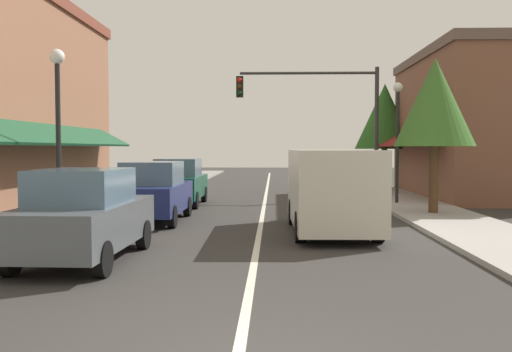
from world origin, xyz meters
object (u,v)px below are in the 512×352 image
(parked_car_third_left, at_px, (179,182))
(street_lamp_left_near, at_px, (58,110))
(parked_car_nearest_left, at_px, (84,216))
(van_in_lane, at_px, (331,188))
(street_lamp_right_mid, at_px, (398,122))
(tree_right_near, at_px, (435,103))
(parked_car_second_left, at_px, (153,192))
(traffic_signal_mast_arm, at_px, (326,107))
(tree_right_far, at_px, (385,117))

(parked_car_third_left, distance_m, street_lamp_left_near, 8.24)
(parked_car_nearest_left, bearing_deg, van_in_lane, 38.85)
(street_lamp_right_mid, xyz_separation_m, tree_right_near, (0.43, -3.34, 0.45))
(parked_car_second_left, height_order, traffic_signal_mast_arm, traffic_signal_mast_arm)
(van_in_lane, distance_m, traffic_signal_mast_arm, 10.56)
(parked_car_nearest_left, relative_size, tree_right_near, 0.83)
(parked_car_second_left, distance_m, tree_right_far, 16.79)
(parked_car_nearest_left, height_order, tree_right_near, tree_right_near)
(van_in_lane, bearing_deg, parked_car_second_left, 157.28)
(parked_car_nearest_left, bearing_deg, street_lamp_left_near, 119.84)
(van_in_lane, xyz_separation_m, street_lamp_left_near, (-6.67, -0.96, 1.94))
(parked_car_second_left, distance_m, traffic_signal_mast_arm, 10.48)
(van_in_lane, xyz_separation_m, tree_right_near, (3.59, 3.55, 2.43))
(van_in_lane, relative_size, street_lamp_left_near, 1.15)
(street_lamp_right_mid, bearing_deg, parked_car_nearest_left, -127.39)
(parked_car_nearest_left, distance_m, van_in_lane, 6.41)
(van_in_lane, distance_m, tree_right_near, 5.61)
(street_lamp_right_mid, bearing_deg, parked_car_second_left, -148.94)
(parked_car_nearest_left, height_order, street_lamp_right_mid, street_lamp_right_mid)
(parked_car_third_left, distance_m, tree_right_near, 9.64)
(parked_car_nearest_left, height_order, tree_right_far, tree_right_far)
(tree_right_near, bearing_deg, van_in_lane, -135.35)
(parked_car_third_left, height_order, street_lamp_right_mid, street_lamp_right_mid)
(traffic_signal_mast_arm, xyz_separation_m, tree_right_far, (3.56, 5.45, -0.11))
(parked_car_nearest_left, bearing_deg, tree_right_near, 42.03)
(parked_car_second_left, xyz_separation_m, street_lamp_left_near, (-1.67, -2.94, 2.21))
(tree_right_far, bearing_deg, traffic_signal_mast_arm, -123.14)
(van_in_lane, bearing_deg, tree_right_far, 73.26)
(traffic_signal_mast_arm, distance_m, tree_right_far, 6.51)
(street_lamp_right_mid, bearing_deg, van_in_lane, -114.62)
(traffic_signal_mast_arm, height_order, street_lamp_left_near, traffic_signal_mast_arm)
(parked_car_third_left, xyz_separation_m, street_lamp_right_mid, (8.22, 0.08, 2.25))
(parked_car_nearest_left, height_order, van_in_lane, van_in_lane)
(parked_car_second_left, height_order, street_lamp_left_near, street_lamp_left_near)
(tree_right_near, distance_m, tree_right_far, 12.08)
(parked_car_second_left, xyz_separation_m, traffic_signal_mast_arm, (5.80, 8.18, 3.05))
(parked_car_nearest_left, bearing_deg, traffic_signal_mast_arm, 68.69)
(street_lamp_left_near, distance_m, tree_right_near, 11.23)
(parked_car_third_left, bearing_deg, tree_right_near, -20.96)
(parked_car_nearest_left, bearing_deg, tree_right_far, 65.58)
(tree_right_near, bearing_deg, parked_car_nearest_left, -139.39)
(parked_car_second_left, height_order, street_lamp_right_mid, street_lamp_right_mid)
(tree_right_near, relative_size, tree_right_far, 0.90)
(traffic_signal_mast_arm, xyz_separation_m, street_lamp_right_mid, (2.36, -3.26, -0.81))
(parked_car_second_left, distance_m, van_in_lane, 5.39)
(tree_right_far, bearing_deg, parked_car_nearest_left, -115.84)
(traffic_signal_mast_arm, distance_m, street_lamp_left_near, 13.42)
(traffic_signal_mast_arm, height_order, tree_right_near, traffic_signal_mast_arm)
(traffic_signal_mast_arm, relative_size, street_lamp_right_mid, 1.33)
(street_lamp_left_near, height_order, street_lamp_right_mid, street_lamp_right_mid)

